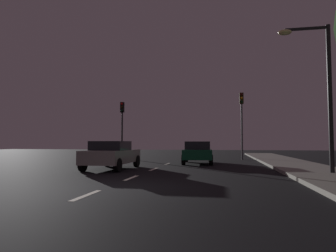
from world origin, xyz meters
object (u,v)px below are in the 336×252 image
Objects in this scene: traffic_signal_left at (122,119)px; car_stopped_ahead at (198,152)px; street_lamp_right at (320,82)px; car_adjacent_lane at (112,155)px; traffic_signal_right at (242,113)px.

car_stopped_ahead is (6.94, -5.06, -2.68)m from traffic_signal_left.
street_lamp_right is at bearing -48.48° from car_stopped_ahead.
traffic_signal_right is at bearing 53.92° from car_adjacent_lane.
traffic_signal_right is 1.31× the size of car_adjacent_lane.
car_adjacent_lane reaches higher than car_stopped_ahead.
traffic_signal_left is at bearing 137.77° from street_lamp_right.
traffic_signal_right is 0.86× the size of street_lamp_right.
street_lamp_right reaches higher than car_adjacent_lane.
car_stopped_ahead is 0.99× the size of car_adjacent_lane.
traffic_signal_right reaches higher than car_adjacent_lane.
traffic_signal_right is 12.54m from car_adjacent_lane.
car_adjacent_lane is at bearing -73.51° from traffic_signal_left.
street_lamp_right is (9.59, -1.51, 3.09)m from car_adjacent_lane.
traffic_signal_left is 0.90× the size of traffic_signal_right.
car_stopped_ahead is 6.24m from car_adjacent_lane.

